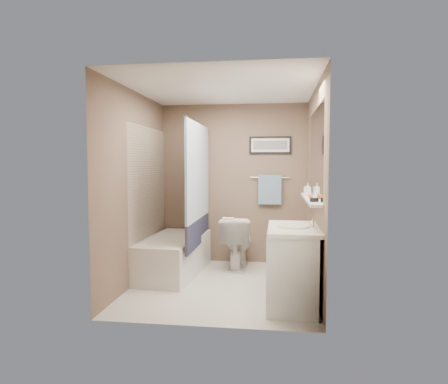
# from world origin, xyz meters

# --- Properties ---
(ground) EXTENTS (2.50, 2.50, 0.00)m
(ground) POSITION_xyz_m (0.00, 0.00, 0.00)
(ground) COLOR silver
(ground) RESTS_ON ground
(ceiling) EXTENTS (2.20, 2.50, 0.04)m
(ceiling) POSITION_xyz_m (0.00, 0.00, 2.38)
(ceiling) COLOR white
(ceiling) RESTS_ON wall_back
(wall_back) EXTENTS (2.20, 0.04, 2.40)m
(wall_back) POSITION_xyz_m (0.00, 1.23, 1.20)
(wall_back) COLOR brown
(wall_back) RESTS_ON ground
(wall_front) EXTENTS (2.20, 0.04, 2.40)m
(wall_front) POSITION_xyz_m (0.00, -1.23, 1.20)
(wall_front) COLOR brown
(wall_front) RESTS_ON ground
(wall_left) EXTENTS (0.04, 2.50, 2.40)m
(wall_left) POSITION_xyz_m (-1.08, 0.00, 1.20)
(wall_left) COLOR brown
(wall_left) RESTS_ON ground
(wall_right) EXTENTS (0.04, 2.50, 2.40)m
(wall_right) POSITION_xyz_m (1.08, 0.00, 1.20)
(wall_right) COLOR brown
(wall_right) RESTS_ON ground
(tile_surround) EXTENTS (0.02, 1.55, 2.00)m
(tile_surround) POSITION_xyz_m (-1.09, 0.50, 1.00)
(tile_surround) COLOR tan
(tile_surround) RESTS_ON wall_left
(curtain_rod) EXTENTS (0.02, 1.55, 0.02)m
(curtain_rod) POSITION_xyz_m (-0.40, 0.50, 2.05)
(curtain_rod) COLOR silver
(curtain_rod) RESTS_ON wall_left
(curtain_upper) EXTENTS (0.03, 1.45, 1.28)m
(curtain_upper) POSITION_xyz_m (-0.40, 0.50, 1.40)
(curtain_upper) COLOR silver
(curtain_upper) RESTS_ON curtain_rod
(curtain_lower) EXTENTS (0.03, 1.45, 0.36)m
(curtain_lower) POSITION_xyz_m (-0.40, 0.50, 0.58)
(curtain_lower) COLOR #242544
(curtain_lower) RESTS_ON curtain_rod
(mirror) EXTENTS (0.02, 1.60, 1.00)m
(mirror) POSITION_xyz_m (1.09, -0.15, 1.62)
(mirror) COLOR silver
(mirror) RESTS_ON wall_right
(shelf) EXTENTS (0.12, 1.60, 0.03)m
(shelf) POSITION_xyz_m (1.04, -0.15, 1.10)
(shelf) COLOR silver
(shelf) RESTS_ON wall_right
(towel_bar) EXTENTS (0.60, 0.02, 0.02)m
(towel_bar) POSITION_xyz_m (0.55, 1.22, 1.30)
(towel_bar) COLOR silver
(towel_bar) RESTS_ON wall_back
(towel) EXTENTS (0.34, 0.05, 0.44)m
(towel) POSITION_xyz_m (0.55, 1.20, 1.12)
(towel) COLOR #92B6D5
(towel) RESTS_ON towel_bar
(art_frame) EXTENTS (0.62, 0.02, 0.26)m
(art_frame) POSITION_xyz_m (0.55, 1.23, 1.78)
(art_frame) COLOR black
(art_frame) RESTS_ON wall_back
(art_mat) EXTENTS (0.56, 0.00, 0.20)m
(art_mat) POSITION_xyz_m (0.55, 1.22, 1.78)
(art_mat) COLOR white
(art_mat) RESTS_ON art_frame
(art_image) EXTENTS (0.50, 0.00, 0.13)m
(art_image) POSITION_xyz_m (0.55, 1.22, 1.78)
(art_image) COLOR #595959
(art_image) RESTS_ON art_mat
(door) EXTENTS (0.80, 0.02, 2.00)m
(door) POSITION_xyz_m (0.55, -1.24, 1.00)
(door) COLOR silver
(door) RESTS_ON wall_front
(door_handle) EXTENTS (0.10, 0.02, 0.02)m
(door_handle) POSITION_xyz_m (0.22, -1.19, 1.00)
(door_handle) COLOR silver
(door_handle) RESTS_ON door
(bathtub) EXTENTS (0.81, 1.55, 0.50)m
(bathtub) POSITION_xyz_m (-0.75, 0.45, 0.25)
(bathtub) COLOR silver
(bathtub) RESTS_ON ground
(tub_rim) EXTENTS (0.56, 1.36, 0.02)m
(tub_rim) POSITION_xyz_m (-0.75, 0.45, 0.50)
(tub_rim) COLOR silver
(tub_rim) RESTS_ON bathtub
(toilet) EXTENTS (0.45, 0.75, 0.75)m
(toilet) POSITION_xyz_m (0.10, 0.87, 0.38)
(toilet) COLOR white
(toilet) RESTS_ON ground
(vanity) EXTENTS (0.58, 0.94, 0.80)m
(vanity) POSITION_xyz_m (0.85, -0.57, 0.40)
(vanity) COLOR silver
(vanity) RESTS_ON ground
(countertop) EXTENTS (0.54, 0.96, 0.04)m
(countertop) POSITION_xyz_m (0.84, -0.57, 0.82)
(countertop) COLOR beige
(countertop) RESTS_ON vanity
(sink_basin) EXTENTS (0.34, 0.34, 0.01)m
(sink_basin) POSITION_xyz_m (0.83, -0.57, 0.85)
(sink_basin) COLOR silver
(sink_basin) RESTS_ON countertop
(faucet_spout) EXTENTS (0.02, 0.02, 0.10)m
(faucet_spout) POSITION_xyz_m (1.03, -0.57, 0.89)
(faucet_spout) COLOR silver
(faucet_spout) RESTS_ON countertop
(faucet_knob) EXTENTS (0.05, 0.05, 0.05)m
(faucet_knob) POSITION_xyz_m (1.03, -0.47, 0.87)
(faucet_knob) COLOR white
(faucet_knob) RESTS_ON countertop
(candle_bowl_near) EXTENTS (0.09, 0.09, 0.04)m
(candle_bowl_near) POSITION_xyz_m (1.04, -0.65, 1.14)
(candle_bowl_near) COLOR black
(candle_bowl_near) RESTS_ON shelf
(hair_brush_front) EXTENTS (0.06, 0.22, 0.04)m
(hair_brush_front) POSITION_xyz_m (1.04, -0.25, 1.14)
(hair_brush_front) COLOR #C7571C
(hair_brush_front) RESTS_ON shelf
(hair_brush_back) EXTENTS (0.04, 0.22, 0.04)m
(hair_brush_back) POSITION_xyz_m (1.04, -0.16, 1.14)
(hair_brush_back) COLOR #DC511F
(hair_brush_back) RESTS_ON shelf
(pink_comb) EXTENTS (0.05, 0.16, 0.01)m
(pink_comb) POSITION_xyz_m (1.04, 0.02, 1.12)
(pink_comb) COLOR pink
(pink_comb) RESTS_ON shelf
(glass_jar) EXTENTS (0.08, 0.08, 0.10)m
(glass_jar) POSITION_xyz_m (1.04, 0.37, 1.17)
(glass_jar) COLOR white
(glass_jar) RESTS_ON shelf
(soap_bottle) EXTENTS (0.08, 0.08, 0.15)m
(soap_bottle) POSITION_xyz_m (1.04, 0.24, 1.19)
(soap_bottle) COLOR #999999
(soap_bottle) RESTS_ON shelf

